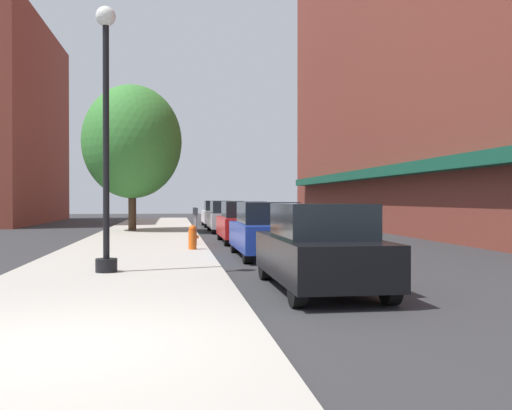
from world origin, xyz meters
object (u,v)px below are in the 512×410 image
object	(u,v)px
fire_hydrant	(193,237)
car_red	(243,223)
parking_meter_near	(196,221)
car_black	(320,248)
car_white	(217,214)
tree_near	(132,142)
car_blue	(266,230)
lamppost	(106,134)
parking_meter_far	(195,220)
car_silver	(226,217)

from	to	relation	value
fire_hydrant	car_red	world-z (taller)	car_red
parking_meter_near	car_black	bearing A→B (deg)	-78.94
car_black	car_white	bearing A→B (deg)	90.31
tree_near	car_blue	bearing A→B (deg)	-69.85
car_blue	car_red	size ratio (longest dim) A/B	1.00
tree_near	car_red	bearing A→B (deg)	-56.92
fire_hydrant	car_white	distance (m)	17.96
fire_hydrant	parking_meter_near	distance (m)	2.08
parking_meter_near	car_white	distance (m)	15.92
lamppost	fire_hydrant	size ratio (longest dim) A/B	7.47
car_black	car_white	size ratio (longest dim) A/B	1.00
parking_meter_far	car_white	size ratio (longest dim) A/B	0.30
car_black	car_white	world-z (taller)	same
car_black	car_blue	xyz separation A→B (m)	(0.00, 6.23, 0.00)
parking_meter_near	fire_hydrant	bearing A→B (deg)	-95.29
car_black	car_silver	distance (m)	19.29
car_white	parking_meter_far	bearing A→B (deg)	-99.34
car_black	parking_meter_near	bearing A→B (deg)	101.37
car_blue	car_silver	world-z (taller)	same
parking_meter_far	car_silver	distance (m)	8.32
parking_meter_far	fire_hydrant	bearing A→B (deg)	-93.30
lamppost	parking_meter_near	distance (m)	8.15
fire_hydrant	car_white	bearing A→B (deg)	83.16
fire_hydrant	parking_meter_near	world-z (taller)	parking_meter_near
car_black	car_red	xyz separation A→B (m)	(0.00, 12.03, 0.00)
parking_meter_near	tree_near	distance (m)	10.66
tree_near	parking_meter_far	bearing A→B (deg)	-70.61
car_blue	car_red	distance (m)	5.80
lamppost	car_blue	world-z (taller)	lamppost
lamppost	car_white	distance (m)	23.80
lamppost	parking_meter_far	world-z (taller)	lamppost
car_black	car_silver	world-z (taller)	same
parking_meter_far	car_white	bearing A→B (deg)	82.38
fire_hydrant	parking_meter_far	world-z (taller)	parking_meter_far
parking_meter_far	car_black	bearing A→B (deg)	-80.13
fire_hydrant	car_white	world-z (taller)	car_white
parking_meter_near	car_red	size ratio (longest dim) A/B	0.30
car_blue	parking_meter_near	bearing A→B (deg)	117.13
car_blue	car_red	xyz separation A→B (m)	(0.00, 5.80, 0.00)
car_black	car_red	world-z (taller)	same
fire_hydrant	car_silver	xyz separation A→B (m)	(2.14, 11.34, 0.29)
parking_meter_near	car_blue	distance (m)	4.22
car_black	car_silver	xyz separation A→B (m)	(0.00, 19.29, 0.00)
car_silver	fire_hydrant	bearing A→B (deg)	-100.57
car_black	tree_near	bearing A→B (deg)	104.33
car_red	car_white	xyz separation A→B (m)	(0.00, 13.75, 0.00)
fire_hydrant	parking_meter_far	xyz separation A→B (m)	(0.19, 3.26, 0.43)
car_red	car_blue	bearing A→B (deg)	-89.06
car_black	car_red	distance (m)	12.03
car_blue	car_white	world-z (taller)	same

